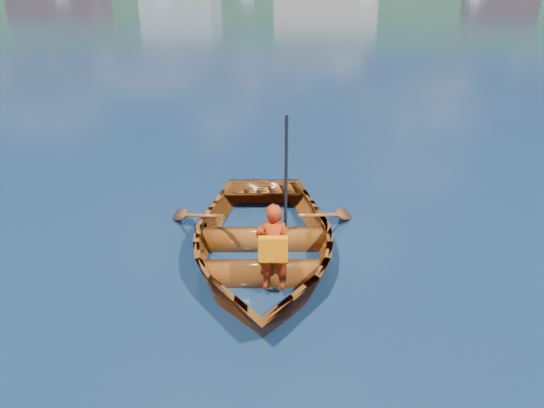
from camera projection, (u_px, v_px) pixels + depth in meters
ground at (322, 264)px, 7.15m from camera, size 600.00×600.00×0.00m
rowboat at (261, 241)px, 7.18m from camera, size 3.45×4.46×0.85m
child_paddler at (273, 246)px, 6.20m from camera, size 0.44×0.38×2.10m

